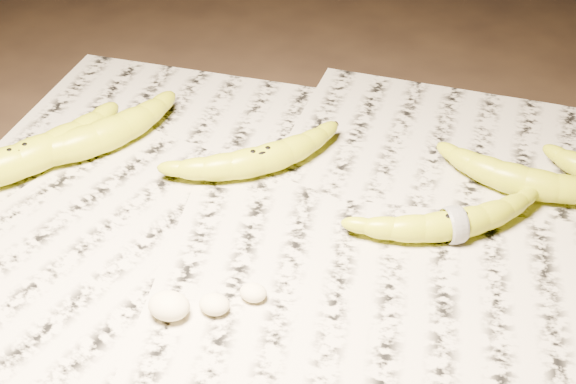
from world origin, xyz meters
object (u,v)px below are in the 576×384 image
(banana_left_a, at_px, (19,158))
(banana_left_b, at_px, (94,136))
(banana_taped, at_px, (454,222))
(banana_upper_a, at_px, (527,179))
(banana_center, at_px, (260,158))

(banana_left_a, height_order, banana_left_b, banana_left_a)
(banana_taped, distance_m, banana_upper_a, 0.11)
(banana_left_a, height_order, banana_center, banana_left_a)
(banana_left_b, xyz_separation_m, banana_upper_a, (0.48, 0.07, -0.00))
(banana_center, distance_m, banana_taped, 0.23)
(banana_left_a, xyz_separation_m, banana_center, (0.25, 0.09, -0.00))
(banana_upper_a, bearing_deg, banana_left_a, -159.79)
(banana_taped, bearing_deg, banana_left_a, 153.08)
(banana_upper_a, bearing_deg, banana_left_b, -165.61)
(banana_left_a, distance_m, banana_center, 0.27)
(banana_left_a, relative_size, banana_left_b, 1.16)
(banana_center, distance_m, banana_upper_a, 0.29)
(banana_left_b, relative_size, banana_taped, 1.08)
(banana_left_a, xyz_separation_m, banana_upper_a, (0.54, 0.14, -0.00))
(banana_center, relative_size, banana_upper_a, 1.04)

